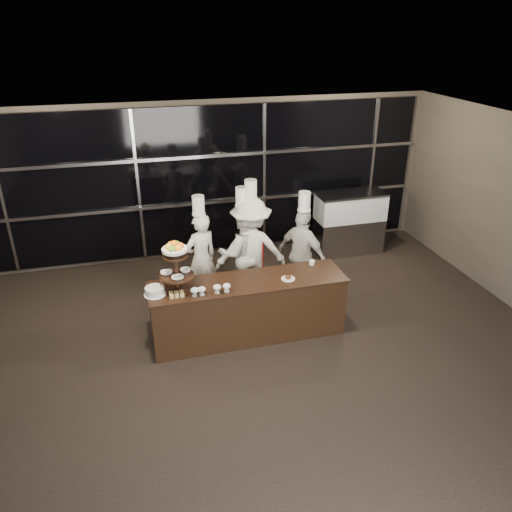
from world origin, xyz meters
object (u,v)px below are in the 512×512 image
object	(u,v)px
layer_cake	(155,291)
chef_a	(201,257)
chef_c	(251,250)
buffet_counter	(248,308)
display_stand	(176,263)
chef_d	(302,254)
display_case	(349,220)
chef_b	(242,252)

from	to	relation	value
layer_cake	chef_a	world-z (taller)	chef_a
chef_a	chef_c	xyz separation A→B (m)	(0.81, -0.12, 0.09)
layer_cake	chef_a	distance (m)	1.49
buffet_counter	display_stand	distance (m)	1.33
buffet_counter	chef_a	bearing A→B (deg)	112.41
chef_d	layer_cake	bearing A→B (deg)	-159.17
chef_a	layer_cake	bearing A→B (deg)	-124.02
chef_a	chef_d	size ratio (longest dim) A/B	0.99
buffet_counter	layer_cake	bearing A→B (deg)	-177.82
display_case	chef_c	distance (m)	2.70
chef_b	chef_c	bearing A→B (deg)	-26.04
chef_a	chef_d	xyz separation A→B (m)	(1.63, -0.29, -0.01)
display_stand	chef_c	world-z (taller)	chef_c
buffet_counter	chef_c	xyz separation A→B (m)	(0.32, 1.06, 0.43)
layer_cake	chef_d	xyz separation A→B (m)	(2.46, 0.93, -0.17)
display_stand	chef_c	size ratio (longest dim) A/B	0.36
chef_b	chef_d	xyz separation A→B (m)	(0.95, -0.24, -0.03)
chef_c	display_case	bearing A→B (deg)	28.86
buffet_counter	display_stand	size ratio (longest dim) A/B	3.81
layer_cake	chef_c	world-z (taller)	chef_c
display_stand	layer_cake	bearing A→B (deg)	-170.95
buffet_counter	chef_b	world-z (taller)	chef_b
chef_c	chef_d	bearing A→B (deg)	-11.93
buffet_counter	display_case	size ratio (longest dim) A/B	2.10
chef_a	chef_c	size ratio (longest dim) A/B	0.89
display_stand	buffet_counter	bearing A→B (deg)	0.01
chef_c	chef_d	distance (m)	0.85
display_case	chef_b	xyz separation A→B (m)	(-2.49, -1.23, 0.15)
chef_b	chef_c	size ratio (longest dim) A/B	0.94
chef_a	chef_d	world-z (taller)	chef_d
display_case	chef_d	distance (m)	2.13
display_stand	chef_a	bearing A→B (deg)	66.36
buffet_counter	display_case	world-z (taller)	display_case
display_stand	display_case	size ratio (longest dim) A/B	0.55
layer_cake	chef_d	bearing A→B (deg)	20.83
display_stand	chef_a	size ratio (longest dim) A/B	0.40
display_case	chef_c	world-z (taller)	chef_c
display_stand	chef_b	distance (m)	1.71
chef_c	chef_b	bearing A→B (deg)	153.96
layer_cake	chef_d	world-z (taller)	chef_d
buffet_counter	display_stand	world-z (taller)	display_stand
display_case	chef_b	bearing A→B (deg)	-153.59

